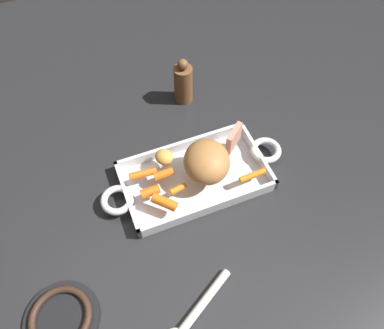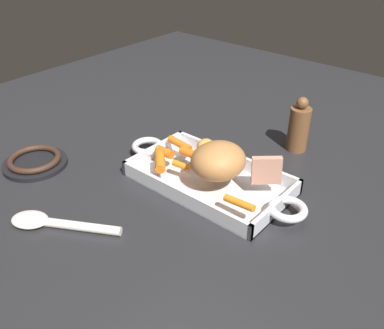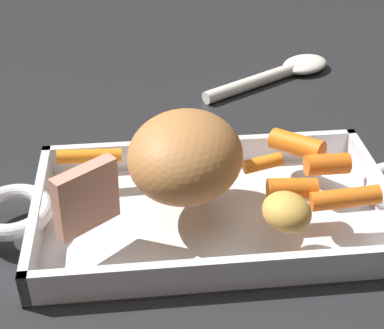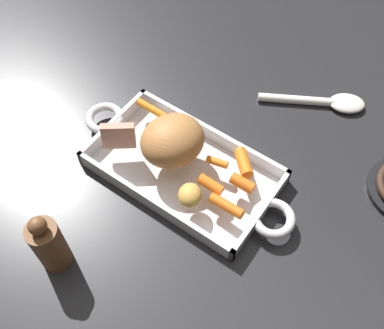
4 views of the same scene
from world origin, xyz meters
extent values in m
plane|color=#232326|center=(0.00, 0.00, 0.00)|extent=(1.92, 1.92, 0.00)
cube|color=silver|center=(0.00, 0.00, 0.00)|extent=(0.36, 0.20, 0.01)
cube|color=silver|center=(0.00, 0.10, 0.02)|extent=(0.36, 0.01, 0.04)
cube|color=silver|center=(0.00, -0.10, 0.02)|extent=(0.36, 0.01, 0.04)
cube|color=silver|center=(0.17, 0.00, 0.02)|extent=(0.01, 0.20, 0.04)
cube|color=silver|center=(-0.17, 0.00, 0.02)|extent=(0.01, 0.20, 0.04)
torus|color=silver|center=(0.20, 0.00, 0.03)|extent=(0.08, 0.08, 0.02)
torus|color=silver|center=(-0.20, 0.00, 0.03)|extent=(0.08, 0.08, 0.02)
ellipsoid|color=#B3753F|center=(0.03, -0.01, 0.08)|extent=(0.14, 0.15, 0.08)
cube|color=tan|center=(0.12, 0.04, 0.07)|extent=(0.06, 0.05, 0.06)
cylinder|color=orange|center=(-0.12, 0.04, 0.05)|extent=(0.07, 0.02, 0.02)
cylinder|color=orange|center=(-0.10, -0.06, 0.05)|extent=(0.06, 0.06, 0.03)
cylinder|color=orange|center=(-0.07, 0.02, 0.05)|extent=(0.05, 0.02, 0.02)
cylinder|color=orange|center=(-0.06, -0.03, 0.04)|extent=(0.04, 0.02, 0.02)
cylinder|color=orange|center=(0.12, -0.06, 0.04)|extent=(0.07, 0.02, 0.02)
cylinder|color=orange|center=(-0.12, -0.02, 0.05)|extent=(0.05, 0.02, 0.02)
ellipsoid|color=gold|center=(-0.06, 0.06, 0.05)|extent=(0.06, 0.06, 0.03)
cylinder|color=black|center=(-0.38, -0.21, 0.01)|extent=(0.15, 0.15, 0.01)
torus|color=#382319|center=(-0.38, -0.21, 0.02)|extent=(0.13, 0.13, 0.01)
cylinder|color=white|center=(-0.09, -0.29, 0.01)|extent=(0.15, 0.10, 0.02)
ellipsoid|color=white|center=(-0.19, -0.34, 0.01)|extent=(0.09, 0.09, 0.02)
cylinder|color=brown|center=(0.07, 0.27, 0.06)|extent=(0.05, 0.05, 0.12)
sphere|color=brown|center=(0.07, 0.27, 0.13)|extent=(0.03, 0.03, 0.03)
camera|label=1|loc=(-0.19, -0.46, 0.82)|focal=35.10mm
camera|label=2|loc=(0.48, -0.63, 0.54)|focal=39.04mm
camera|label=3|loc=(0.07, 0.45, 0.38)|focal=53.82mm
camera|label=4|loc=(-0.30, 0.39, 0.77)|focal=43.48mm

